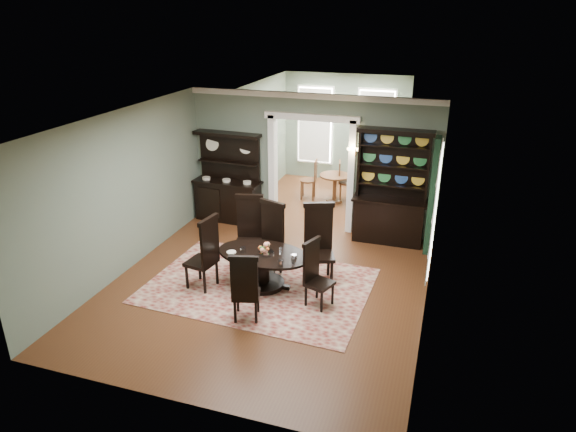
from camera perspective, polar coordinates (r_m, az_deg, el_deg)
name	(u,v)px	position (r m, az deg, el deg)	size (l,w,h in m)	color
room	(265,205)	(8.60, -2.62, 1.21)	(5.51, 6.01, 3.01)	#572E17
parlor	(337,136)	(13.67, 5.50, 8.86)	(3.51, 3.50, 3.01)	#572E17
doorway_trim	(312,157)	(11.26, 2.65, 6.55)	(2.08, 0.25, 2.57)	white
right_window	(433,204)	(8.94, 15.86, 1.34)	(0.15, 1.47, 2.12)	white
wall_sconce	(354,150)	(10.85, 7.33, 7.26)	(0.27, 0.21, 0.21)	#C47834
rug	(259,285)	(9.34, -3.26, -7.70)	(3.88, 2.71, 0.01)	maroon
dining_table	(263,263)	(9.11, -2.75, -5.24)	(1.76, 1.68, 0.66)	black
centerpiece	(266,251)	(8.95, -2.44, -3.89)	(1.29, 0.83, 0.21)	silver
chair_far_left	(249,229)	(9.81, -4.32, -1.43)	(0.61, 0.59, 1.40)	black
chair_far_mid	(270,236)	(9.47, -2.04, -2.27)	(0.64, 0.62, 1.40)	black
chair_far_right	(319,240)	(9.25, 3.44, -2.72)	(0.69, 0.67, 1.46)	black
chair_end_left	(206,252)	(9.03, -9.12, -3.93)	(0.55, 0.57, 1.37)	black
chair_end_right	(315,271)	(8.53, 3.01, -6.17)	(0.53, 0.54, 1.16)	black
chair_near	(245,287)	(8.07, -4.78, -7.81)	(0.54, 0.52, 1.20)	black
sideboard	(228,190)	(11.95, -6.64, 2.84)	(1.59, 0.63, 2.07)	black
welsh_dresser	(390,202)	(10.94, 11.28, 1.53)	(1.54, 0.57, 2.40)	black
parlor_table	(335,184)	(13.13, 5.21, 3.54)	(0.77, 0.77, 0.72)	brown
parlor_chair_left	(311,178)	(13.28, 2.56, 4.21)	(0.45, 0.44, 1.03)	brown
parlor_chair_right	(344,180)	(13.19, 6.24, 4.00)	(0.47, 0.46, 1.04)	brown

